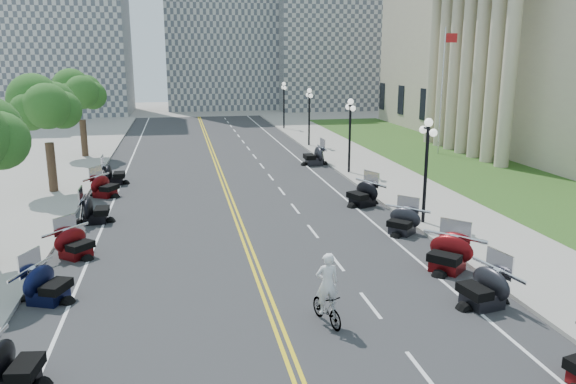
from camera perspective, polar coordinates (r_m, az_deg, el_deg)
ground at (r=21.64m, az=-3.29°, el=-7.69°), size 160.00×160.00×0.00m
road at (r=31.11m, az=-5.80°, el=-1.03°), size 16.00×90.00×0.01m
centerline_yellow_a at (r=31.10m, az=-6.02°, el=-1.03°), size 0.12×90.00×0.00m
centerline_yellow_b at (r=31.12m, az=-5.58°, el=-1.01°), size 0.12×90.00×0.00m
edge_line_north at (r=32.28m, az=5.58°, el=-0.47°), size 0.12×90.00×0.00m
edge_line_south at (r=31.22m, az=-17.58°, el=-1.55°), size 0.12×90.00×0.00m
lane_dash_4 at (r=15.48m, az=13.46°, el=-17.31°), size 0.12×2.00×0.00m
lane_dash_5 at (r=18.75m, az=8.37°, el=-11.30°), size 0.12×2.00×0.00m
lane_dash_6 at (r=22.25m, az=4.96°, el=-7.07°), size 0.12×2.00×0.00m
lane_dash_7 at (r=25.90m, az=2.54°, el=-4.00°), size 0.12×2.00×0.00m
lane_dash_8 at (r=29.64m, az=0.73°, el=-1.69°), size 0.12×2.00×0.00m
lane_dash_9 at (r=33.44m, az=-0.66°, el=0.10°), size 0.12×2.00×0.00m
lane_dash_10 at (r=37.29m, az=-1.77°, el=1.52°), size 0.12×2.00×0.00m
lane_dash_11 at (r=41.16m, az=-2.67°, el=2.68°), size 0.12×2.00×0.00m
lane_dash_12 at (r=45.05m, az=-3.42°, el=3.63°), size 0.12×2.00×0.00m
lane_dash_13 at (r=48.97m, az=-4.05°, el=4.44°), size 0.12×2.00×0.00m
lane_dash_14 at (r=52.89m, az=-4.58°, el=5.12°), size 0.12×2.00×0.00m
lane_dash_15 at (r=56.83m, az=-5.05°, el=5.71°), size 0.12×2.00×0.00m
lane_dash_16 at (r=60.77m, az=-5.45°, el=6.22°), size 0.12×2.00×0.00m
lane_dash_17 at (r=64.72m, az=-5.81°, el=6.67°), size 0.12×2.00×0.00m
lane_dash_18 at (r=68.68m, az=-6.12°, el=7.07°), size 0.12×2.00×0.00m
lane_dash_19 at (r=72.64m, az=-6.41°, el=7.42°), size 0.12×2.00×0.00m
sidewalk_north at (r=33.65m, az=12.29°, el=-0.03°), size 5.00×90.00×0.15m
sidewalk_south at (r=31.96m, az=-24.90°, el=-1.74°), size 5.00×90.00×0.15m
lawn at (r=43.69m, az=16.65°, el=2.81°), size 9.00×60.00×0.10m
distant_block_a at (r=83.56m, az=-22.55°, el=16.24°), size 18.00×14.00×26.00m
distant_block_b at (r=88.51m, az=-7.05°, el=18.24°), size 16.00×12.00×30.00m
distant_block_c at (r=88.53m, az=5.34°, el=15.69°), size 20.00×14.00×22.00m
street_lamp_2 at (r=27.00m, az=13.82°, el=2.02°), size 0.50×1.20×4.90m
street_lamp_3 at (r=38.06m, az=6.29°, el=5.65°), size 0.50×1.20×4.90m
street_lamp_4 at (r=49.56m, az=2.16°, el=7.59°), size 0.50×1.20×4.90m
street_lamp_5 at (r=61.25m, az=-0.42°, el=8.78°), size 0.50×1.20×4.90m
flagpole at (r=46.86m, az=15.35°, el=9.71°), size 1.10×0.20×10.00m
tree_3 at (r=34.90m, az=-23.36°, el=7.45°), size 4.80×4.80×9.20m
tree_4 at (r=46.66m, az=-20.34°, el=9.03°), size 4.80×4.80×9.20m
motorcycle_n_4 at (r=19.27m, az=19.21°, el=-8.93°), size 2.42×2.42×1.45m
motorcycle_n_5 at (r=21.89m, az=15.95°, el=-5.87°), size 3.02×3.02×1.50m
motorcycle_n_6 at (r=25.89m, az=11.55°, el=-2.77°), size 2.68×2.68×1.33m
motorcycle_n_7 at (r=30.35m, az=7.57°, el=-0.03°), size 2.75×2.75×1.47m
motorcycle_n_10 at (r=41.41m, az=2.67°, el=3.82°), size 2.26×2.26×1.56m
motorcycle_s_4 at (r=15.62m, az=-26.25°, el=-15.30°), size 2.21×2.21×1.37m
motorcycle_s_5 at (r=20.15m, az=-23.27°, el=-8.39°), size 2.58×2.58×1.39m
motorcycle_s_6 at (r=24.01m, az=-20.82°, el=-4.73°), size 2.68×2.68×1.33m
motorcycle_s_7 at (r=28.60m, az=-19.05°, el=-1.58°), size 2.09×2.09×1.43m
motorcycle_s_8 at (r=33.66m, az=-18.13°, el=0.69°), size 2.73×2.73×1.39m
motorcycle_s_9 at (r=36.73m, az=-17.31°, el=1.87°), size 2.16×2.16×1.49m
bicycle at (r=17.24m, az=3.95°, el=-11.70°), size 0.90×1.75×1.01m
cyclist_rider at (r=16.66m, az=4.03°, el=-7.17°), size 0.69×0.46×1.90m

